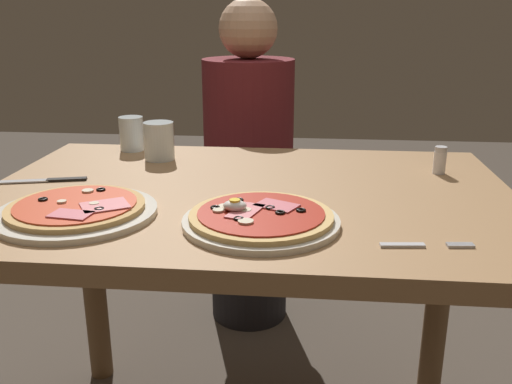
# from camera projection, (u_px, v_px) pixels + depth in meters

# --- Properties ---
(dining_table) EXTENTS (1.17, 0.81, 0.76)m
(dining_table) POSITION_uv_depth(u_px,v_px,m) (248.00, 242.00, 1.27)
(dining_table) COLOR #9E754C
(dining_table) RESTS_ON ground
(pizza_foreground) EXTENTS (0.29, 0.29, 0.05)m
(pizza_foreground) POSITION_uv_depth(u_px,v_px,m) (260.00, 218.00, 1.03)
(pizza_foreground) COLOR silver
(pizza_foreground) RESTS_ON dining_table
(pizza_across_left) EXTENTS (0.31, 0.31, 0.03)m
(pizza_across_left) POSITION_uv_depth(u_px,v_px,m) (77.00, 210.00, 1.08)
(pizza_across_left) COLOR silver
(pizza_across_left) RESTS_ON dining_table
(water_glass_near) EXTENTS (0.07, 0.07, 0.10)m
(water_glass_near) POSITION_uv_depth(u_px,v_px,m) (132.00, 136.00, 1.58)
(water_glass_near) COLOR silver
(water_glass_near) RESTS_ON dining_table
(water_glass_far) EXTENTS (0.08, 0.08, 0.10)m
(water_glass_far) POSITION_uv_depth(u_px,v_px,m) (159.00, 144.00, 1.48)
(water_glass_far) COLOR silver
(water_glass_far) RESTS_ON dining_table
(fork) EXTENTS (0.16, 0.03, 0.00)m
(fork) POSITION_uv_depth(u_px,v_px,m) (419.00, 245.00, 0.94)
(fork) COLOR silver
(fork) RESTS_ON dining_table
(knife) EXTENTS (0.19, 0.07, 0.01)m
(knife) POSITION_uv_depth(u_px,v_px,m) (50.00, 180.00, 1.30)
(knife) COLOR silver
(knife) RESTS_ON dining_table
(salt_shaker) EXTENTS (0.03, 0.03, 0.07)m
(salt_shaker) POSITION_uv_depth(u_px,v_px,m) (440.00, 160.00, 1.35)
(salt_shaker) COLOR white
(salt_shaker) RESTS_ON dining_table
(diner_person) EXTENTS (0.32, 0.32, 1.18)m
(diner_person) POSITION_uv_depth(u_px,v_px,m) (249.00, 176.00, 2.04)
(diner_person) COLOR black
(diner_person) RESTS_ON ground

